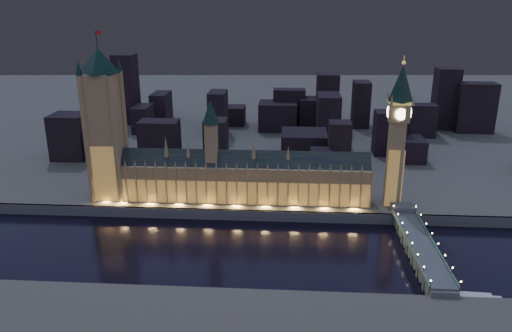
# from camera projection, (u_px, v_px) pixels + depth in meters

# --- Properties ---
(ground_plane) EXTENTS (2000.00, 2000.00, 0.00)m
(ground_plane) POSITION_uv_depth(u_px,v_px,m) (243.00, 246.00, 332.76)
(ground_plane) COLOR black
(ground_plane) RESTS_ON ground
(north_bank) EXTENTS (2000.00, 960.00, 8.00)m
(north_bank) POSITION_uv_depth(u_px,v_px,m) (271.00, 95.00, 822.53)
(north_bank) COLOR #524943
(north_bank) RESTS_ON ground
(embankment_wall) EXTENTS (2000.00, 2.50, 8.00)m
(embankment_wall) POSITION_uv_depth(u_px,v_px,m) (248.00, 215.00, 370.19)
(embankment_wall) COLOR #414B50
(embankment_wall) RESTS_ON ground
(palace_of_westminster) EXTENTS (202.00, 21.44, 78.00)m
(palace_of_westminster) POSITION_uv_depth(u_px,v_px,m) (237.00, 177.00, 383.18)
(palace_of_westminster) COLOR #947D56
(palace_of_westminster) RESTS_ON north_bank
(victoria_tower) EXTENTS (31.68, 31.68, 126.91)m
(victoria_tower) POSITION_uv_depth(u_px,v_px,m) (104.00, 118.00, 375.11)
(victoria_tower) COLOR #947D56
(victoria_tower) RESTS_ON north_bank
(elizabeth_tower) EXTENTS (18.00, 18.00, 111.22)m
(elizabeth_tower) POSITION_uv_depth(u_px,v_px,m) (398.00, 124.00, 361.90)
(elizabeth_tower) COLOR #947D56
(elizabeth_tower) RESTS_ON north_bank
(westminster_bridge) EXTENTS (16.66, 113.00, 15.90)m
(westminster_bridge) POSITION_uv_depth(u_px,v_px,m) (418.00, 246.00, 320.51)
(westminster_bridge) COLOR #414B50
(westminster_bridge) RESTS_ON ground
(river_boat) EXTENTS (40.33, 11.22, 4.50)m
(river_boat) POSITION_uv_depth(u_px,v_px,m) (472.00, 299.00, 271.73)
(river_boat) COLOR #414B50
(river_boat) RESTS_ON ground
(city_backdrop) EXTENTS (466.16, 215.63, 84.24)m
(city_backdrop) POSITION_uv_depth(u_px,v_px,m) (294.00, 117.00, 554.75)
(city_backdrop) COLOR black
(city_backdrop) RESTS_ON north_bank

